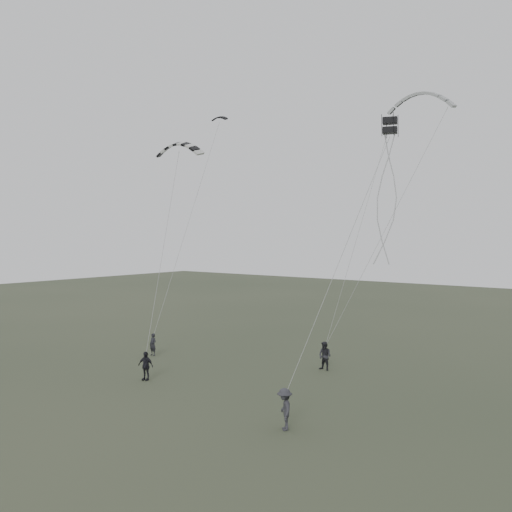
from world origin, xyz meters
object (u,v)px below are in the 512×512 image
Objects in this scene: kite_pale_large at (420,93)px; flyer_far at (285,409)px; flyer_left at (153,344)px; kite_box at (390,126)px; flyer_right at (325,356)px; flyer_center at (146,366)px; kite_dark_small at (219,117)px; kite_striped at (179,144)px.

flyer_far is at bearing -106.06° from kite_pale_large.
kite_box reaches higher than flyer_left.
flyer_left is at bearing -156.95° from flyer_right.
flyer_far is at bearing -22.88° from flyer_left.
kite_dark_small is (-4.64, 11.72, 16.94)m from flyer_center.
flyer_far is at bearing -46.02° from kite_striped.
kite_pale_large reaches higher than flyer_left.
flyer_left is at bearing -174.05° from kite_striped.
kite_dark_small reaches higher than kite_striped.
kite_pale_large is at bearing 29.32° from flyer_center.
kite_pale_large is at bearing 79.92° from kite_box.
kite_box is at bearing -0.25° from flyer_center.
kite_dark_small reaches higher than flyer_center.
kite_box is at bearing -4.30° from flyer_left.
flyer_right is (11.34, 3.73, 0.11)m from flyer_left.
kite_dark_small is 0.40× the size of kite_striped.
flyer_far is at bearing -52.96° from kite_dark_small.
flyer_far is (3.31, -9.38, 0.01)m from flyer_right.
flyer_far is 19.75m from kite_striped.
kite_pale_large is 1.22× the size of kite_striped.
flyer_far is at bearing -65.74° from flyer_right.
flyer_center is 2.27× the size of kite_box.
flyer_center is 18.28m from kite_box.
flyer_right is at bearing -152.88° from kite_pale_large.
kite_striped is (-2.43, 5.10, 13.58)m from flyer_center.
kite_dark_small is 0.33× the size of kite_pale_large.
flyer_right is 16.80m from kite_striped.
flyer_center is at bearing -146.13° from kite_pale_large.
flyer_center is 1.25× the size of kite_dark_small.
flyer_left is at bearing 157.89° from kite_box.
kite_dark_small is at bearing 135.34° from kite_box.
kite_pale_large reaches higher than flyer_right.
flyer_right is 1.34× the size of kite_dark_small.
kite_dark_small is 16.27m from kite_pale_large.
kite_pale_large is (1.18, 12.88, 15.90)m from flyer_far.
kite_striped is at bearing 23.38° from flyer_left.
kite_box is at bearing -36.96° from kite_dark_small.
flyer_center is at bearing -83.76° from kite_striped.
kite_pale_large reaches higher than kite_striped.
kite_box is (12.94, 3.50, 12.42)m from flyer_center.
flyer_left is at bearing -98.73° from kite_dark_small.
flyer_left is 23.65m from kite_pale_large.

